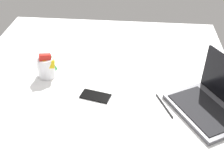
{
  "coord_description": "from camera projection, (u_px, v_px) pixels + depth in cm",
  "views": [
    {
      "loc": [
        101.31,
        18.03,
        104.86
      ],
      "look_at": [
        -6.57,
        7.59,
        24.0
      ],
      "focal_mm": 46.29,
      "sensor_mm": 36.0,
      "label": 1
    }
  ],
  "objects": [
    {
      "name": "bed_mattress",
      "position": [
        95.0,
        116.0,
        1.4
      ],
      "size": [
        180.0,
        140.0,
        18.0
      ],
      "primitive_type": "cube",
      "color": "white",
      "rests_on": "ground"
    },
    {
      "name": "laptop",
      "position": [
        212.0,
        103.0,
        1.27
      ],
      "size": [
        40.1,
        36.5,
        23.0
      ],
      "rotation": [
        0.0,
        0.0,
        0.53
      ],
      "color": "#4C4C51",
      "rests_on": "bed_mattress"
    },
    {
      "name": "snack_cup",
      "position": [
        46.0,
        66.0,
        1.47
      ],
      "size": [
        9.42,
        10.53,
        14.01
      ],
      "color": "silver",
      "rests_on": "bed_mattress"
    },
    {
      "name": "cell_phone",
      "position": [
        96.0,
        96.0,
        1.37
      ],
      "size": [
        9.87,
        15.2,
        0.8
      ],
      "primitive_type": "cube",
      "rotation": [
        0.0,
        0.0,
        6.05
      ],
      "color": "black",
      "rests_on": "bed_mattress"
    },
    {
      "name": "charger_cable",
      "position": [
        164.0,
        106.0,
        1.31
      ],
      "size": [
        15.86,
        7.25,
        0.6
      ],
      "primitive_type": "cube",
      "rotation": [
        0.0,
        0.0,
        0.41
      ],
      "color": "black",
      "rests_on": "bed_mattress"
    }
  ]
}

